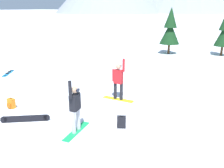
% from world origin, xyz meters
% --- Properties ---
extents(snowboarder_foreground, '(0.47, 1.51, 1.96)m').
position_xyz_m(snowboarder_foreground, '(3.53, 0.78, 0.93)').
color(snowboarder_foreground, '#19B259').
rests_on(snowboarder_foreground, ground_plane).
extents(snowboarder_midground, '(1.55, 0.34, 2.02)m').
position_xyz_m(snowboarder_midground, '(3.40, 4.23, 0.95)').
color(snowboarder_midground, yellow).
rests_on(snowboarder_midground, ground_plane).
extents(loose_snowboard_far_spare, '(1.18, 1.62, 0.09)m').
position_xyz_m(loose_snowboard_far_spare, '(-5.24, 4.81, 0.02)').
color(loose_snowboard_far_spare, '#1E8CD8').
rests_on(loose_snowboard_far_spare, ground_plane).
extents(loose_snowboard_near_left, '(1.59, 1.18, 0.24)m').
position_xyz_m(loose_snowboard_near_left, '(1.31, 0.45, 0.12)').
color(loose_snowboard_near_left, black).
rests_on(loose_snowboard_near_left, ground_plane).
extents(backpack_orange, '(0.33, 0.27, 0.47)m').
position_xyz_m(backpack_orange, '(-0.22, 1.04, 0.21)').
color(backpack_orange, orange).
rests_on(backpack_orange, ground_plane).
extents(backpack_black, '(0.38, 0.35, 0.47)m').
position_xyz_m(backpack_black, '(4.78, 1.84, 0.21)').
color(backpack_black, black).
rests_on(backpack_black, ground_plane).
extents(pine_tree_young, '(1.85, 1.85, 4.28)m').
position_xyz_m(pine_tree_young, '(2.11, 17.06, 2.34)').
color(pine_tree_young, '#472D19').
rests_on(pine_tree_young, ground_plane).
extents(pine_tree_tall, '(1.53, 1.53, 4.00)m').
position_xyz_m(pine_tree_tall, '(6.61, 18.52, 2.18)').
color(pine_tree_tall, '#472D19').
rests_on(pine_tree_tall, ground_plane).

